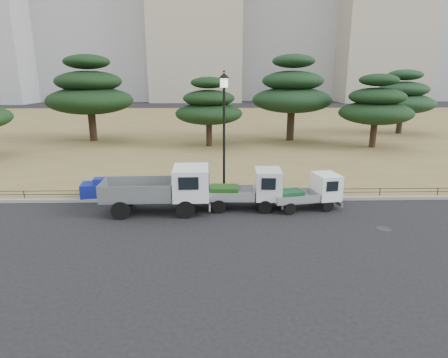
{
  "coord_description": "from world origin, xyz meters",
  "views": [
    {
      "loc": [
        -0.42,
        -15.31,
        6.05
      ],
      "look_at": [
        0.0,
        2.0,
        1.3
      ],
      "focal_mm": 30.0,
      "sensor_mm": 36.0,
      "label": 1
    }
  ],
  "objects_px": {
    "truck_kei_front": "(249,189)",
    "street_lamp": "(224,115)",
    "truck_large": "(163,188)",
    "truck_kei_rear": "(310,192)",
    "tarp_pile": "(97,189)"
  },
  "relations": [
    {
      "from": "street_lamp",
      "to": "tarp_pile",
      "type": "relative_size",
      "value": 3.81
    },
    {
      "from": "truck_kei_front",
      "to": "tarp_pile",
      "type": "distance_m",
      "value": 7.79
    },
    {
      "from": "tarp_pile",
      "to": "street_lamp",
      "type": "bearing_deg",
      "value": -1.54
    },
    {
      "from": "truck_kei_front",
      "to": "truck_kei_rear",
      "type": "xyz_separation_m",
      "value": [
        2.89,
        -0.09,
        -0.12
      ]
    },
    {
      "from": "truck_large",
      "to": "truck_kei_rear",
      "type": "bearing_deg",
      "value": 0.81
    },
    {
      "from": "street_lamp",
      "to": "truck_kei_front",
      "type": "bearing_deg",
      "value": -51.37
    },
    {
      "from": "street_lamp",
      "to": "truck_kei_rear",
      "type": "bearing_deg",
      "value": -20.66
    },
    {
      "from": "truck_large",
      "to": "tarp_pile",
      "type": "distance_m",
      "value": 4.2
    },
    {
      "from": "truck_large",
      "to": "truck_kei_rear",
      "type": "height_order",
      "value": "truck_large"
    },
    {
      "from": "street_lamp",
      "to": "tarp_pile",
      "type": "xyz_separation_m",
      "value": [
        -6.47,
        0.17,
        -3.72
      ]
    },
    {
      "from": "truck_kei_front",
      "to": "street_lamp",
      "type": "height_order",
      "value": "street_lamp"
    },
    {
      "from": "truck_large",
      "to": "tarp_pile",
      "type": "relative_size",
      "value": 3.05
    },
    {
      "from": "truck_large",
      "to": "truck_kei_front",
      "type": "bearing_deg",
      "value": 3.88
    },
    {
      "from": "truck_kei_rear",
      "to": "tarp_pile",
      "type": "xyz_separation_m",
      "value": [
        -10.5,
        1.7,
        -0.28
      ]
    },
    {
      "from": "truck_kei_front",
      "to": "truck_kei_rear",
      "type": "height_order",
      "value": "truck_kei_front"
    }
  ]
}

